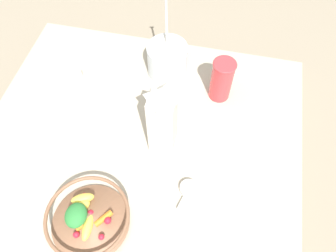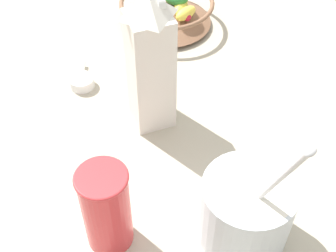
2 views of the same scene
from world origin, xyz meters
name	(u,v)px [view 1 (image 1 of 2)]	position (x,y,z in m)	size (l,w,h in m)	color
ground_plane	(136,163)	(0.00, 0.00, 0.00)	(6.00, 6.00, 0.00)	gray
countertop	(135,159)	(0.00, 0.00, 0.02)	(1.01, 1.01, 0.05)	#B2A893
fruit_bowl	(88,218)	(0.22, -0.06, 0.09)	(0.22, 0.22, 0.09)	brown
milk_carton	(162,119)	(-0.07, 0.08, 0.19)	(0.07, 0.07, 0.27)	silver
yogurt_tub	(167,59)	(-0.36, 0.03, 0.12)	(0.14, 0.14, 0.27)	silver
drinking_cup	(222,79)	(-0.29, 0.22, 0.13)	(0.08, 0.08, 0.16)	#DB383D
spice_jar	(73,77)	(-0.24, -0.29, 0.07)	(0.05, 0.05, 0.04)	silver
measuring_scoop	(188,189)	(0.08, 0.18, 0.06)	(0.09, 0.05, 0.02)	white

